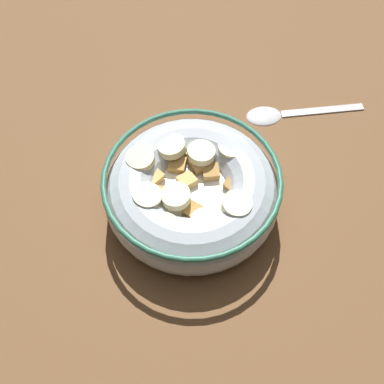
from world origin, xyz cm
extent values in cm
cube|color=brown|center=(0.00, 0.00, -1.00)|extent=(122.90, 122.90, 2.00)
cylinder|color=#B2BCC6|center=(0.00, 0.00, 0.30)|extent=(10.31, 10.31, 0.60)
torus|color=#B2BCC6|center=(0.00, 0.00, 2.94)|extent=(18.74, 18.74, 5.87)
torus|color=#337259|center=(0.00, 0.00, 5.57)|extent=(18.78, 18.78, 0.60)
cylinder|color=white|center=(0.00, 0.00, 3.53)|extent=(15.22, 15.22, 0.40)
cube|color=tan|center=(-5.20, 0.14, 4.27)|extent=(2.41, 2.45, 0.99)
cube|color=tan|center=(-5.87, -2.73, 4.09)|extent=(2.19, 2.20, 0.82)
cube|color=tan|center=(4.31, 1.45, 4.18)|extent=(1.99, 1.91, 1.02)
cube|color=#B78947|center=(0.64, 6.25, 4.20)|extent=(2.49, 2.49, 0.82)
cube|color=#AD7F42|center=(4.07, 3.82, 4.32)|extent=(2.53, 2.55, 1.04)
cube|color=tan|center=(-0.03, 4.24, 4.30)|extent=(2.40, 2.41, 0.86)
cube|color=#AD7F42|center=(-2.11, -5.68, 4.18)|extent=(2.53, 2.53, 0.90)
cube|color=#B78947|center=(0.47, -6.52, 4.05)|extent=(2.28, 2.25, 0.94)
cube|color=#AD7F42|center=(-4.66, 2.20, 4.19)|extent=(2.37, 2.32, 1.01)
cube|color=#AD7F42|center=(-2.88, -0.95, 4.17)|extent=(2.20, 2.23, 0.88)
cube|color=#AD7F42|center=(6.37, -0.13, 4.17)|extent=(2.34, 2.32, 0.88)
cube|color=#B78947|center=(2.19, 2.23, 4.28)|extent=(1.91, 1.88, 0.86)
cube|color=tan|center=(0.55, 0.69, 4.09)|extent=(2.56, 2.57, 1.05)
cube|color=#B78947|center=(-1.87, 2.91, 4.10)|extent=(1.78, 1.83, 0.91)
cube|color=tan|center=(2.79, 0.40, 4.32)|extent=(2.52, 2.52, 0.86)
cube|color=tan|center=(-3.50, -3.76, 4.32)|extent=(2.50, 2.50, 0.80)
cube|color=#AD7F42|center=(2.26, -1.46, 4.22)|extent=(2.29, 2.29, 0.80)
cube|color=#AD7F42|center=(1.32, -4.23, 4.21)|extent=(2.48, 2.45, 1.02)
cylinder|color=beige|center=(-2.39, 1.04, 5.45)|extent=(3.40, 3.43, 1.10)
cylinder|color=#F4EABC|center=(3.48, 3.25, 5.40)|extent=(4.05, 4.09, 1.44)
cylinder|color=#F9EFC6|center=(3.71, -0.33, 5.18)|extent=(4.27, 4.25, 1.16)
cylinder|color=#F9EFC6|center=(5.20, -3.03, 5.19)|extent=(4.19, 4.19, 1.04)
cylinder|color=beige|center=(0.97, 5.91, 5.53)|extent=(3.20, 3.18, 1.16)
cylinder|color=#F9EFC6|center=(-4.39, -2.57, 5.18)|extent=(4.02, 4.02, 0.99)
cylinder|color=#F9EFC6|center=(-1.86, -5.13, 5.58)|extent=(4.10, 4.17, 1.30)
cylinder|color=beige|center=(-5.96, 1.18, 5.08)|extent=(4.26, 4.29, 1.21)
cylinder|color=#F4EABC|center=(-3.23, 3.82, 5.47)|extent=(3.81, 3.84, 1.52)
ellipsoid|color=silver|center=(14.99, -5.23, 0.40)|extent=(4.61, 5.33, 0.80)
cube|color=silver|center=(17.83, -12.16, 0.18)|extent=(4.91, 10.11, 0.36)
camera|label=1|loc=(-28.21, -7.73, 49.61)|focal=48.26mm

